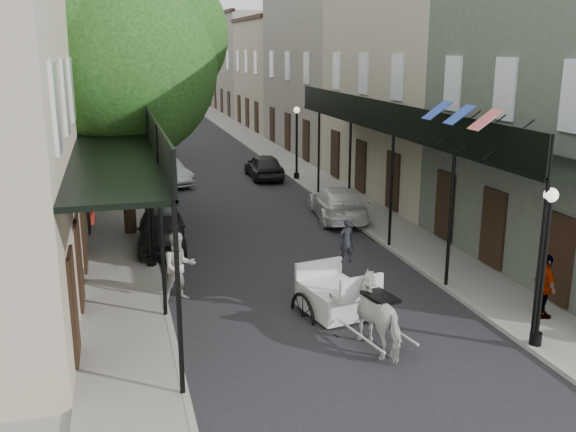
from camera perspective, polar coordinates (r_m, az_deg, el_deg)
ground at (r=15.98m, az=4.51°, el=-10.36°), size 140.00×140.00×0.00m
road at (r=34.62m, az=-6.71°, el=3.42°), size 8.00×90.00×0.01m
sidewalk_left at (r=34.25m, az=-15.01°, el=2.98°), size 2.20×90.00×0.12m
sidewalk_right at (r=35.68m, az=1.27°, el=3.95°), size 2.20×90.00×0.12m
building_row_left at (r=43.76m, az=-20.46°, el=11.90°), size 5.00×80.00×10.50m
building_row_right at (r=45.68m, az=2.09°, el=12.89°), size 5.00×80.00×10.50m
gallery_left at (r=20.74m, az=-14.69°, el=6.77°), size 2.20×18.05×4.88m
gallery_right at (r=22.93m, az=10.18°, el=7.74°), size 2.20×18.05×4.88m
tree_near at (r=23.77m, az=-13.76°, el=13.69°), size 7.31×6.80×9.63m
tree_far at (r=37.78m, az=-14.52°, el=12.93°), size 6.45×6.00×8.61m
lamppost_right_near at (r=15.47m, az=21.76°, el=-4.12°), size 0.32×0.32×3.71m
lamppost_left at (r=20.17m, az=-12.32°, el=0.89°), size 0.32×0.32×3.71m
lamppost_right_far at (r=33.20m, az=0.78°, el=6.62°), size 0.32×0.32×3.71m
horse at (r=15.04m, az=8.37°, el=-8.73°), size 1.23×2.07×1.64m
carriage at (r=16.95m, az=3.52°, el=-4.94°), size 1.93×2.63×2.74m
pedestrian_walking at (r=17.81m, az=-9.66°, el=-4.48°), size 1.05×0.89×1.93m
pedestrian_sidewalk_left at (r=36.14m, az=-16.02°, el=4.92°), size 1.20×1.02×1.62m
pedestrian_sidewalk_right at (r=17.46m, az=21.86°, el=-5.82°), size 0.57×1.03×1.67m
car_left_near at (r=22.56m, az=-11.17°, el=-1.17°), size 1.90×4.11×1.36m
car_left_mid at (r=33.07m, az=-10.89°, el=3.88°), size 2.72×4.24×1.32m
car_left_far at (r=44.00m, az=-12.59°, el=6.56°), size 2.69×5.37×1.46m
car_right_near at (r=26.07m, az=4.41°, el=1.17°), size 2.42×4.70×1.31m
car_right_far at (r=34.05m, az=-2.15°, el=4.46°), size 1.63×3.94×1.33m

